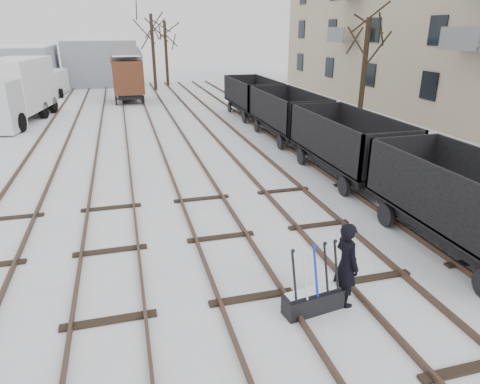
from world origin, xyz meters
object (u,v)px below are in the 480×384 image
at_px(ground_frame, 313,299).
at_px(box_van_wagon, 127,75).
at_px(freight_wagon_a, 468,219).
at_px(lorry, 13,91).
at_px(worker, 346,264).
at_px(panel_van, 50,83).

relative_size(ground_frame, box_van_wagon, 0.31).
relative_size(freight_wagon_a, box_van_wagon, 1.26).
relative_size(freight_wagon_a, lorry, 0.69).
xyz_separation_m(worker, box_van_wagon, (-3.60, 28.98, 1.16)).
bearing_deg(freight_wagon_a, box_van_wagon, 105.57).
distance_m(ground_frame, freight_wagon_a, 5.10).
distance_m(box_van_wagon, panel_van, 8.25).
bearing_deg(freight_wagon_a, lorry, 124.79).
bearing_deg(panel_van, worker, -66.00).
distance_m(box_van_wagon, lorry, 9.59).
xyz_separation_m(ground_frame, panel_van, (-9.32, 34.11, 0.81)).
bearing_deg(lorry, box_van_wagon, 53.29).
bearing_deg(ground_frame, lorry, 104.89).
bearing_deg(freight_wagon_a, panel_van, 113.43).
relative_size(freight_wagon_a, panel_van, 1.19).
relative_size(worker, box_van_wagon, 0.40).
distance_m(ground_frame, lorry, 24.60).
height_order(worker, panel_van, panel_van).
xyz_separation_m(ground_frame, box_van_wagon, (-2.85, 29.08, 1.81)).
xyz_separation_m(ground_frame, freight_wagon_a, (4.88, 1.32, 0.65)).
distance_m(worker, lorry, 24.79).
relative_size(ground_frame, lorry, 0.17).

